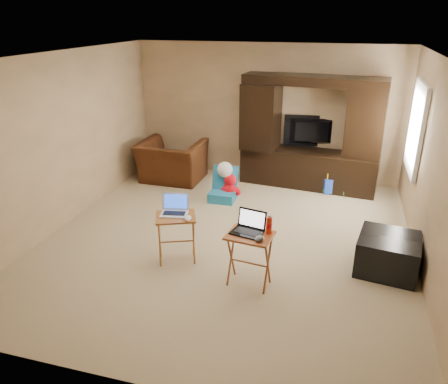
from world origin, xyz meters
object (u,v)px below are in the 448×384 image
(water_bottle, at_px, (269,225))
(push_toy, at_px, (337,182))
(ottoman, at_px, (388,254))
(mouse_right, at_px, (259,239))
(television, at_px, (312,132))
(tray_table_right, at_px, (249,260))
(tray_table_left, at_px, (177,239))
(recliner, at_px, (172,161))
(laptop_right, at_px, (247,224))
(entertainment_center, at_px, (311,133))
(mouse_left, at_px, (188,218))
(plush_toy, at_px, (230,186))
(child_rocker, at_px, (223,185))
(laptop_left, at_px, (174,206))

(water_bottle, bearing_deg, push_toy, 77.85)
(ottoman, relative_size, mouse_right, 5.31)
(television, xyz_separation_m, ottoman, (1.24, -2.90, -0.73))
(television, height_order, tray_table_right, television)
(mouse_right, bearing_deg, tray_table_left, 161.01)
(push_toy, height_order, ottoman, ottoman)
(recliner, relative_size, mouse_right, 8.64)
(tray_table_left, bearing_deg, push_toy, 34.74)
(television, xyz_separation_m, laptop_right, (-0.38, -3.64, -0.18))
(laptop_right, bearing_deg, entertainment_center, 95.87)
(television, distance_m, mouse_left, 3.66)
(television, bearing_deg, laptop_right, 75.78)
(television, xyz_separation_m, mouse_left, (-1.15, -3.46, -0.29))
(recliner, relative_size, mouse_left, 8.95)
(plush_toy, xyz_separation_m, push_toy, (1.76, 0.78, -0.02))
(recliner, relative_size, plush_toy, 2.63)
(ottoman, bearing_deg, tray_table_left, -169.32)
(recliner, bearing_deg, mouse_left, 116.90)
(recliner, distance_m, ottoman, 4.38)
(tray_table_right, bearing_deg, plush_toy, 116.75)
(plush_toy, xyz_separation_m, mouse_right, (1.01, -2.57, 0.47))
(push_toy, bearing_deg, recliner, 163.02)
(television, relative_size, laptop_right, 2.93)
(ottoman, bearing_deg, push_toy, 105.88)
(child_rocker, distance_m, mouse_right, 2.71)
(child_rocker, distance_m, ottoman, 3.00)
(entertainment_center, bearing_deg, laptop_right, -90.26)
(recliner, height_order, mouse_left, recliner)
(child_rocker, xyz_separation_m, mouse_right, (1.11, -2.44, 0.40))
(child_rocker, height_order, laptop_left, laptop_left)
(recliner, xyz_separation_m, ottoman, (3.76, -2.25, -0.15))
(plush_toy, bearing_deg, laptop_right, -70.87)
(plush_toy, bearing_deg, recliner, 156.67)
(recliner, bearing_deg, tray_table_right, 126.94)
(tray_table_left, xyz_separation_m, water_bottle, (1.21, -0.19, 0.44))
(push_toy, bearing_deg, television, 120.35)
(recliner, height_order, tray_table_left, recliner)
(tray_table_left, xyz_separation_m, mouse_right, (1.14, -0.39, 0.37))
(laptop_left, bearing_deg, push_toy, 45.56)
(ottoman, relative_size, water_bottle, 3.50)
(laptop_right, bearing_deg, push_toy, 86.23)
(child_rocker, relative_size, laptop_left, 1.72)
(plush_toy, bearing_deg, ottoman, -34.45)
(child_rocker, bearing_deg, television, 44.77)
(entertainment_center, relative_size, ottoman, 3.43)
(tray_table_right, bearing_deg, laptop_left, 170.73)
(push_toy, relative_size, water_bottle, 2.59)
(entertainment_center, height_order, ottoman, entertainment_center)
(tray_table_left, relative_size, water_bottle, 3.14)
(mouse_right, xyz_separation_m, water_bottle, (0.07, 0.20, 0.07))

